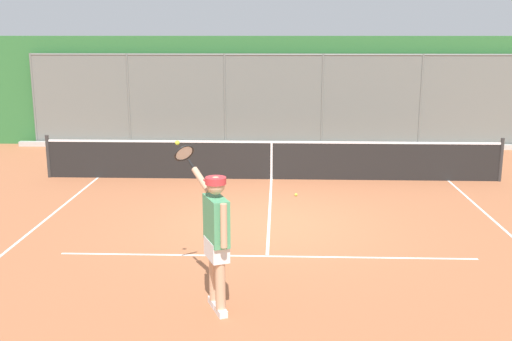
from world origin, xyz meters
The scene contains 6 objects.
ground_plane centered at (0.00, 0.00, 0.00)m, with size 60.00×60.00×0.00m, color #A8603D.
court_line_markings centered at (0.00, 2.13, 0.00)m, with size 8.75×9.66×0.01m.
fence_backdrop centered at (0.00, -8.52, 1.71)m, with size 18.22×1.37×3.44m.
tennis_net centered at (0.00, -3.53, 0.49)m, with size 11.24×0.09×1.07m.
tennis_player centered at (0.63, 3.72, 1.07)m, with size 0.88×1.27×2.10m.
tennis_ball_near_baseline centered at (-0.57, -1.96, 0.03)m, with size 0.07×0.07×0.07m, color #C1D138.
Camera 1 is at (-0.16, 11.05, 3.56)m, focal length 42.48 mm.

